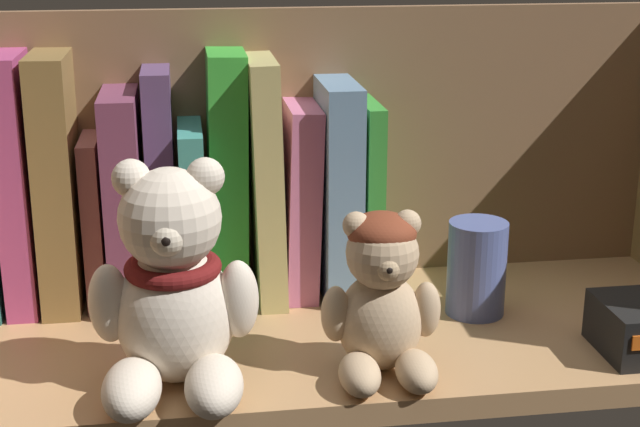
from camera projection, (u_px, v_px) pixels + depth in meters
The scene contains 16 objects.
shelf_board at pixel (314, 341), 80.44cm from camera, with size 71.01×26.38×2.00cm, color tan.
shelf_back_panel at pixel (294, 156), 89.43cm from camera, with size 73.41×1.20×28.15cm, color brown.
book_3 at pixel (21, 179), 83.55cm from camera, with size 2.66×12.15×23.08cm, color #AC4074.
book_4 at pixel (60, 178), 84.04cm from camera, with size 3.32×12.80×23.02cm, color olive.
book_5 at pixel (96, 216), 85.61cm from camera, with size 1.64×10.81×15.47cm, color #9F5B5B.
book_6 at pixel (126, 193), 85.37cm from camera, with size 3.13×14.90×19.63cm, color #6D3450.
book_7 at pixel (162, 183), 85.56cm from camera, with size 2.48×9.81×21.39cm, color #553B62.
book_8 at pixel (193, 207), 86.70cm from camera, with size 2.13×14.95×16.44cm, color teal.
book_9 at pixel (226, 173), 86.18cm from camera, with size 3.42×10.14×22.80cm, color green.
book_10 at pixel (263, 174), 86.73cm from camera, with size 2.51×14.59×22.32cm, color tan.
book_11 at pixel (297, 195), 87.84cm from camera, with size 2.89×12.36×17.93cm, color #BD648F.
book_12 at pixel (334, 182), 88.01cm from camera, with size 3.28×14.72×20.06cm, color #6489AB.
book_13 at pixel (364, 191), 88.72cm from camera, with size 1.61×12.78×18.09cm, color #318A2F.
teddy_bear_larger at pixel (173, 293), 68.73cm from camera, with size 12.85×13.09×17.56cm.
teddy_bear_smaller at pixel (382, 298), 71.18cm from camera, with size 9.45×9.57×13.00cm.
pillar_candle at pixel (477, 268), 82.46cm from camera, with size 5.25×5.25×8.56cm, color #4C5B99.
Camera 1 is at (-10.25, -72.48, 36.12)cm, focal length 52.04 mm.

